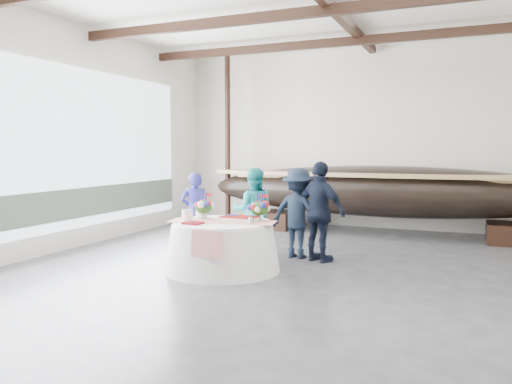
% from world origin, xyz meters
% --- Properties ---
extents(floor, '(10.00, 12.00, 0.01)m').
position_xyz_m(floor, '(0.00, 0.00, 0.00)').
color(floor, '#3D3D42').
rests_on(floor, ground).
extents(wall_back, '(10.00, 0.02, 4.50)m').
position_xyz_m(wall_back, '(0.00, 6.00, 2.25)').
color(wall_back, silver).
rests_on(wall_back, ground).
extents(wall_left, '(0.02, 12.00, 4.50)m').
position_xyz_m(wall_left, '(-5.00, 0.00, 2.25)').
color(wall_left, silver).
rests_on(wall_left, ground).
extents(pavilion_structure, '(9.80, 11.76, 4.50)m').
position_xyz_m(pavilion_structure, '(0.00, 0.84, 4.00)').
color(pavilion_structure, black).
rests_on(pavilion_structure, ground).
extents(open_bay, '(0.03, 7.00, 3.20)m').
position_xyz_m(open_bay, '(-4.95, 1.00, 1.83)').
color(open_bay, silver).
rests_on(open_bay, ground).
extents(longboat_display, '(8.54, 1.71, 1.60)m').
position_xyz_m(longboat_display, '(0.45, 4.92, 1.02)').
color(longboat_display, black).
rests_on(longboat_display, ground).
extents(banquet_table, '(1.88, 1.88, 0.81)m').
position_xyz_m(banquet_table, '(-1.42, 0.51, 0.40)').
color(banquet_table, white).
rests_on(banquet_table, ground).
extents(tabletop_items, '(1.81, 1.02, 0.40)m').
position_xyz_m(tabletop_items, '(-1.42, 0.69, 0.95)').
color(tabletop_items, red).
rests_on(tabletop_items, banquet_table).
extents(guest_woman_blue, '(0.67, 0.61, 1.53)m').
position_xyz_m(guest_woman_blue, '(-2.68, 1.79, 0.76)').
color(guest_woman_blue, navy).
rests_on(guest_woman_blue, ground).
extents(guest_woman_teal, '(0.96, 0.86, 1.63)m').
position_xyz_m(guest_woman_teal, '(-1.49, 1.94, 0.81)').
color(guest_woman_teal, teal).
rests_on(guest_woman_teal, ground).
extents(guest_man_left, '(1.13, 0.73, 1.64)m').
position_xyz_m(guest_man_left, '(-0.59, 1.91, 0.82)').
color(guest_man_left, black).
rests_on(guest_man_left, ground).
extents(guest_man_right, '(1.12, 0.81, 1.77)m').
position_xyz_m(guest_man_right, '(-0.13, 1.74, 0.89)').
color(guest_man_right, black).
rests_on(guest_man_right, ground).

